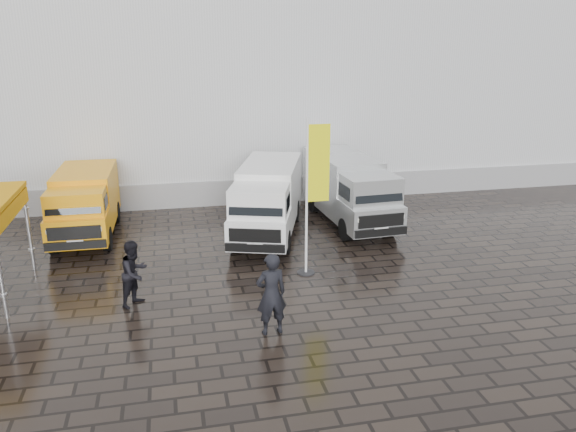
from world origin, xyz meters
name	(u,v)px	position (x,y,z in m)	size (l,w,h in m)	color
ground	(309,280)	(0.00, 0.00, 0.00)	(120.00, 120.00, 0.00)	black
exhibition_hall	(272,47)	(2.00, 16.00, 6.00)	(44.00, 16.00, 12.00)	silver
hall_plinth	(309,188)	(2.00, 7.95, 0.50)	(44.00, 0.15, 1.00)	gray
van_yellow	(85,206)	(-6.43, 5.14, 1.08)	(1.81, 4.70, 2.17)	#FFA30D
van_white	(267,202)	(-0.43, 4.02, 1.18)	(1.81, 5.43, 2.35)	white
van_silver	(349,191)	(2.69, 4.70, 1.18)	(1.82, 5.45, 2.36)	silver
flagpole	(313,191)	(0.23, 0.51, 2.43)	(0.88, 0.50, 4.42)	black
wheelie_bin	(385,187)	(5.16, 7.42, 0.51)	(0.62, 0.62, 1.03)	black
person_front	(271,294)	(-1.54, -2.65, 0.97)	(0.70, 0.46, 1.93)	black
person_tent	(135,273)	(-4.60, -0.50, 0.85)	(0.82, 0.64, 1.69)	black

